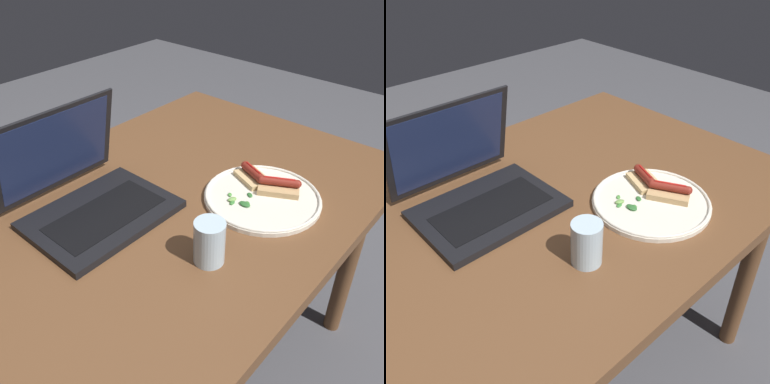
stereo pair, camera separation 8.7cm
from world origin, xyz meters
The scene contains 8 objects.
ground_plane centered at (0.00, 0.00, 0.00)m, with size 6.00×6.00×0.00m, color #4C4C51.
desk centered at (0.00, 0.00, 0.63)m, with size 1.34×0.85×0.71m.
laptop centered at (-0.09, 0.11, 0.75)m, with size 0.33×0.30×0.24m.
plate centered at (0.22, -0.18, 0.72)m, with size 0.29×0.29×0.02m.
sausage_toast_left centered at (0.27, -0.20, 0.73)m, with size 0.11×0.12×0.04m.
sausage_toast_middle centered at (0.26, -0.12, 0.73)m, with size 0.09×0.11×0.04m.
salad_pile centered at (0.16, -0.15, 0.72)m, with size 0.08×0.08×0.01m.
drinking_glass centered at (-0.04, -0.22, 0.76)m, with size 0.07×0.07×0.10m.
Camera 2 is at (-0.50, -0.68, 1.33)m, focal length 40.00 mm.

